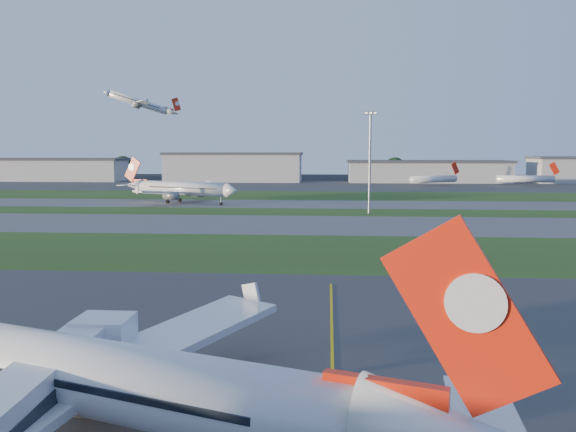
# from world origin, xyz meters

# --- Properties ---
(ground) EXTENTS (700.00, 700.00, 0.00)m
(ground) POSITION_xyz_m (0.00, 0.00, 0.00)
(ground) COLOR black
(ground) RESTS_ON ground
(apron_near) EXTENTS (300.00, 70.00, 0.01)m
(apron_near) POSITION_xyz_m (0.00, 0.00, 0.01)
(apron_near) COLOR #333335
(apron_near) RESTS_ON ground
(grass_strip_a) EXTENTS (300.00, 34.00, 0.01)m
(grass_strip_a) POSITION_xyz_m (0.00, 52.00, 0.01)
(grass_strip_a) COLOR #294416
(grass_strip_a) RESTS_ON ground
(taxiway_a) EXTENTS (300.00, 32.00, 0.01)m
(taxiway_a) POSITION_xyz_m (0.00, 85.00, 0.01)
(taxiway_a) COLOR #515154
(taxiway_a) RESTS_ON ground
(grass_strip_b) EXTENTS (300.00, 18.00, 0.01)m
(grass_strip_b) POSITION_xyz_m (0.00, 110.00, 0.01)
(grass_strip_b) COLOR #294416
(grass_strip_b) RESTS_ON ground
(taxiway_b) EXTENTS (300.00, 26.00, 0.01)m
(taxiway_b) POSITION_xyz_m (0.00, 132.00, 0.01)
(taxiway_b) COLOR #515154
(taxiway_b) RESTS_ON ground
(grass_strip_c) EXTENTS (300.00, 40.00, 0.01)m
(grass_strip_c) POSITION_xyz_m (0.00, 165.00, 0.01)
(grass_strip_c) COLOR #294416
(grass_strip_c) RESTS_ON ground
(apron_far) EXTENTS (400.00, 80.00, 0.01)m
(apron_far) POSITION_xyz_m (0.00, 225.00, 0.01)
(apron_far) COLOR #333335
(apron_far) RESTS_ON ground
(yellow_line) EXTENTS (0.25, 60.00, 0.02)m
(yellow_line) POSITION_xyz_m (5.00, 0.00, 0.00)
(yellow_line) COLOR gold
(yellow_line) RESTS_ON ground
(airliner_parked) EXTENTS (37.31, 31.46, 12.04)m
(airliner_parked) POSITION_xyz_m (-8.43, -8.81, 4.23)
(airliner_parked) COLOR silver
(airliner_parked) RESTS_ON ground
(airliner_taxiing) EXTENTS (37.49, 31.96, 12.58)m
(airliner_taxiing) POSITION_xyz_m (-40.02, 132.20, 4.42)
(airliner_taxiing) COLOR silver
(airliner_taxiing) RESTS_ON ground
(airliner_departing) EXTENTS (29.49, 25.10, 9.82)m
(airliner_departing) POSITION_xyz_m (-79.72, 211.85, 37.24)
(airliner_departing) COLOR silver
(mini_jet_near) EXTENTS (25.09, 16.76, 9.48)m
(mini_jet_near) POSITION_xyz_m (52.48, 223.36, 3.28)
(mini_jet_near) COLOR silver
(mini_jet_near) RESTS_ON ground
(mini_jet_far) EXTENTS (28.64, 4.54, 9.48)m
(mini_jet_far) POSITION_xyz_m (94.66, 228.11, 3.28)
(mini_jet_far) COLOR silver
(mini_jet_far) RESTS_ON ground
(light_mast_centre) EXTENTS (3.20, 0.70, 25.80)m
(light_mast_centre) POSITION_xyz_m (15.00, 108.00, 14.81)
(light_mast_centre) COLOR gray
(light_mast_centre) RESTS_ON ground
(hangar_far_west) EXTENTS (91.80, 23.00, 12.20)m
(hangar_far_west) POSITION_xyz_m (-150.00, 255.00, 6.14)
(hangar_far_west) COLOR #979A9E
(hangar_far_west) RESTS_ON ground
(hangar_west) EXTENTS (71.40, 23.00, 15.20)m
(hangar_west) POSITION_xyz_m (-45.00, 255.00, 7.64)
(hangar_west) COLOR #979A9E
(hangar_west) RESTS_ON ground
(hangar_east) EXTENTS (81.60, 23.00, 11.20)m
(hangar_east) POSITION_xyz_m (55.00, 255.00, 5.64)
(hangar_east) COLOR #979A9E
(hangar_east) RESTS_ON ground
(tree_west) EXTENTS (12.10, 12.10, 13.20)m
(tree_west) POSITION_xyz_m (-110.00, 270.00, 7.14)
(tree_west) COLOR black
(tree_west) RESTS_ON ground
(tree_mid_west) EXTENTS (9.90, 9.90, 10.80)m
(tree_mid_west) POSITION_xyz_m (-20.00, 266.00, 5.84)
(tree_mid_west) COLOR black
(tree_mid_west) RESTS_ON ground
(tree_mid_east) EXTENTS (11.55, 11.55, 12.60)m
(tree_mid_east) POSITION_xyz_m (40.00, 269.00, 6.81)
(tree_mid_east) COLOR black
(tree_mid_east) RESTS_ON ground
(tree_east) EXTENTS (10.45, 10.45, 11.40)m
(tree_east) POSITION_xyz_m (115.00, 267.00, 6.16)
(tree_east) COLOR black
(tree_east) RESTS_ON ground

